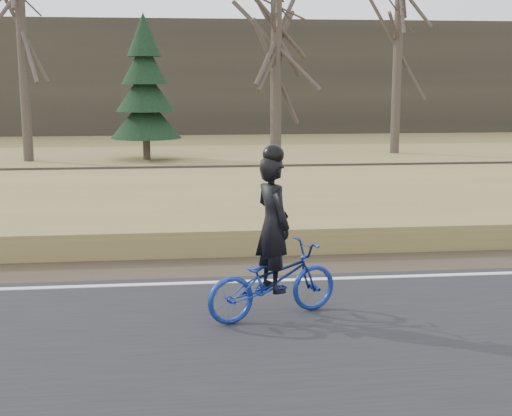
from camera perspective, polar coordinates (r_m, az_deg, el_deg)
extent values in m
plane|color=olive|center=(11.34, 19.07, -5.56)|extent=(120.00, 120.00, 0.00)
cube|color=silver|center=(11.50, 18.67, -4.98)|extent=(120.00, 0.12, 0.01)
cube|color=#473A2B|center=(12.39, 16.72, -3.99)|extent=(120.00, 1.60, 0.04)
cube|color=olive|center=(15.08, 12.33, -0.48)|extent=(120.00, 5.00, 0.44)
cube|color=slate|center=(18.67, 8.63, 1.72)|extent=(120.00, 3.00, 0.45)
cube|color=black|center=(18.63, 8.65, 2.62)|extent=(120.00, 2.40, 0.14)
cube|color=brown|center=(17.92, 9.26, 2.76)|extent=(120.00, 0.07, 0.15)
cube|color=brown|center=(19.30, 8.11, 3.34)|extent=(120.00, 0.07, 0.15)
cube|color=#383328|center=(40.11, 0.51, 10.40)|extent=(120.00, 4.00, 6.00)
imported|color=navy|center=(8.88, 1.35, -5.83)|extent=(1.87, 1.21, 0.93)
imported|color=black|center=(8.71, 1.37, -1.30)|extent=(0.59, 0.71, 1.66)
sphere|color=black|center=(8.58, 1.40, 4.27)|extent=(0.26, 0.26, 0.26)
cylinder|color=#4E4239|center=(27.22, -18.25, 13.14)|extent=(0.36, 0.36, 9.09)
cylinder|color=#4E4239|center=(22.89, 1.62, 11.29)|extent=(0.36, 0.36, 6.72)
cylinder|color=#4E4239|center=(29.27, 11.30, 12.97)|extent=(0.36, 0.36, 8.82)
cylinder|color=#4E4239|center=(26.73, -8.75, 4.99)|extent=(0.28, 0.28, 1.07)
cone|color=black|center=(26.66, -8.81, 7.23)|extent=(2.60, 2.60, 1.56)
cone|color=black|center=(26.62, -8.87, 9.34)|extent=(2.15, 2.15, 1.56)
cone|color=black|center=(26.62, -8.93, 11.45)|extent=(1.70, 1.70, 1.56)
cone|color=black|center=(26.66, -8.99, 13.56)|extent=(1.25, 1.25, 1.56)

